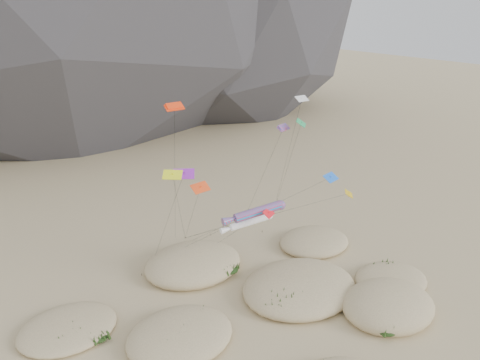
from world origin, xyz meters
The scene contains 9 objects.
ground centered at (0.00, 0.00, 0.00)m, with size 500.00×500.00×0.00m, color #CCB789.
dunes centered at (-1.68, 4.02, 0.73)m, with size 49.23×38.01×4.05m.
dune_grass centered at (-1.19, 3.35, 0.83)m, with size 42.99×28.25×1.47m.
kite_stakes centered at (1.66, 24.08, 0.15)m, with size 26.34×7.24×0.30m.
rainbow_tube_kite centered at (1.51, 10.40, 10.30)m, with size 8.82×16.32×11.28m.
white_tube_kite centered at (1.11, 11.56, 8.51)m, with size 7.59×10.74×9.26m.
orange_parafoil centered at (-6.21, 16.42, 23.26)m, with size 5.61×12.14×24.03m.
multi_parafoil centered at (7.34, 12.97, 19.62)m, with size 2.55×13.08×20.33m.
delta_kites centered at (2.87, 10.54, 15.32)m, with size 29.83×19.40×23.58m.
Camera 1 is at (-29.31, -33.34, 34.96)m, focal length 35.00 mm.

